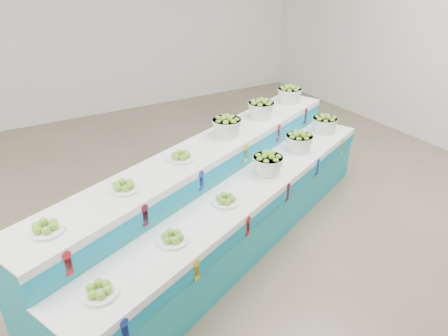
{
  "coord_description": "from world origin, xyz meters",
  "views": [
    {
      "loc": [
        -1.19,
        -2.94,
        2.88
      ],
      "look_at": [
        0.73,
        0.34,
        0.87
      ],
      "focal_mm": 33.25,
      "sensor_mm": 36.0,
      "label": 1
    }
  ],
  "objects_px": {
    "display_stand": "(224,197)",
    "basket_lower_left": "(268,163)",
    "plate_upper_mid": "(124,186)",
    "basket_upper_right": "(289,94)"
  },
  "relations": [
    {
      "from": "display_stand",
      "to": "basket_lower_left",
      "type": "height_order",
      "value": "display_stand"
    },
    {
      "from": "basket_lower_left",
      "to": "plate_upper_mid",
      "type": "distance_m",
      "value": 1.62
    },
    {
      "from": "display_stand",
      "to": "basket_lower_left",
      "type": "distance_m",
      "value": 0.6
    },
    {
      "from": "display_stand",
      "to": "basket_lower_left",
      "type": "xyz_separation_m",
      "value": [
        0.49,
        -0.09,
        0.33
      ]
    },
    {
      "from": "display_stand",
      "to": "basket_lower_left",
      "type": "bearing_deg",
      "value": -33.39
    },
    {
      "from": "display_stand",
      "to": "plate_upper_mid",
      "type": "xyz_separation_m",
      "value": [
        -1.11,
        -0.17,
        0.56
      ]
    },
    {
      "from": "display_stand",
      "to": "basket_upper_right",
      "type": "xyz_separation_m",
      "value": [
        1.61,
        0.98,
        0.63
      ]
    },
    {
      "from": "plate_upper_mid",
      "to": "basket_upper_right",
      "type": "xyz_separation_m",
      "value": [
        2.71,
        1.14,
        0.07
      ]
    },
    {
      "from": "basket_lower_left",
      "to": "plate_upper_mid",
      "type": "relative_size",
      "value": 1.26
    },
    {
      "from": "basket_lower_left",
      "to": "plate_upper_mid",
      "type": "height_order",
      "value": "plate_upper_mid"
    }
  ]
}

